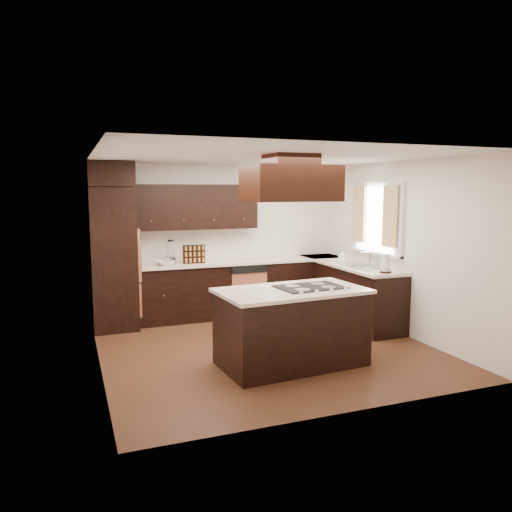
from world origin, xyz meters
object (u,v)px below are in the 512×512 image
at_px(range_hood, 291,183).
at_px(spice_rack, 194,254).
at_px(island, 291,329).
at_px(oven_column, 113,259).

relative_size(range_hood, spice_rack, 2.99).
bearing_deg(island, range_hood, 69.92).
distance_m(island, spice_rack, 2.62).
bearing_deg(oven_column, spice_rack, 2.64).
bearing_deg(island, oven_column, 122.75).
relative_size(island, spice_rack, 4.76).
bearing_deg(range_hood, spice_rack, 105.01).
bearing_deg(island, spice_rack, 98.71).
distance_m(range_hood, spice_rack, 2.63).
xyz_separation_m(oven_column, range_hood, (1.88, -2.25, 1.10)).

